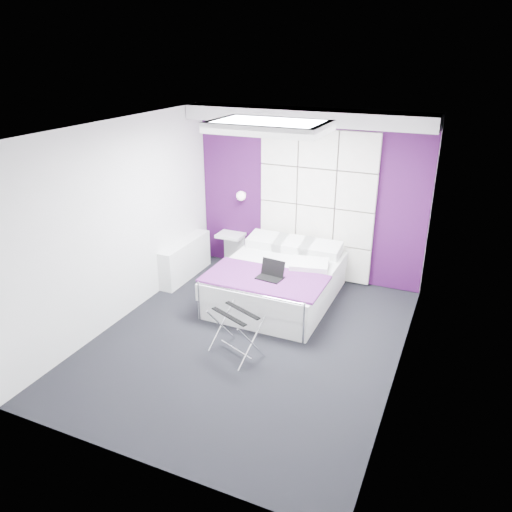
{
  "coord_description": "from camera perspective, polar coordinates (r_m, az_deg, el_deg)",
  "views": [
    {
      "loc": [
        2.25,
        -4.86,
        3.39
      ],
      "look_at": [
        -0.05,
        0.35,
        1.0
      ],
      "focal_mm": 35.0,
      "sensor_mm": 36.0,
      "label": 1
    }
  ],
  "objects": [
    {
      "name": "bed",
      "position": [
        7.17,
        2.48,
        -2.89
      ],
      "size": [
        1.62,
        1.95,
        0.69
      ],
      "color": "white",
      "rests_on": "floor"
    },
    {
      "name": "wall_right",
      "position": [
        5.31,
        17.02,
        -1.45
      ],
      "size": [
        0.0,
        4.4,
        4.4
      ],
      "primitive_type": "plane",
      "rotation": [
        1.57,
        0.0,
        -1.57
      ],
      "color": "white",
      "rests_on": "floor"
    },
    {
      "name": "laptop",
      "position": [
        6.64,
        1.73,
        -2.0
      ],
      "size": [
        0.34,
        0.24,
        0.24
      ],
      "rotation": [
        0.0,
        0.0,
        -0.12
      ],
      "color": "black",
      "rests_on": "bed"
    },
    {
      "name": "wall_back",
      "position": [
        7.7,
        5.98,
        6.9
      ],
      "size": [
        3.6,
        0.0,
        3.6
      ],
      "primitive_type": "plane",
      "rotation": [
        1.57,
        0.0,
        0.0
      ],
      "color": "white",
      "rests_on": "floor"
    },
    {
      "name": "headboard",
      "position": [
        7.64,
        6.87,
        5.71
      ],
      "size": [
        1.8,
        0.08,
        2.3
      ],
      "primitive_type": null,
      "color": "silver",
      "rests_on": "wall_back"
    },
    {
      "name": "floor",
      "position": [
        6.34,
        -0.84,
        -9.55
      ],
      "size": [
        4.4,
        4.4,
        0.0
      ],
      "primitive_type": "plane",
      "color": "black",
      "rests_on": "ground"
    },
    {
      "name": "soffit",
      "position": [
        7.23,
        5.73,
        15.59
      ],
      "size": [
        3.58,
        0.5,
        0.2
      ],
      "primitive_type": "cube",
      "color": "white",
      "rests_on": "wall_back"
    },
    {
      "name": "wall_lamp",
      "position": [
        7.97,
        -1.6,
        6.96
      ],
      "size": [
        0.15,
        0.15,
        0.15
      ],
      "primitive_type": "sphere",
      "color": "white",
      "rests_on": "wall_back"
    },
    {
      "name": "nightstand",
      "position": [
        8.24,
        -2.92,
        2.39
      ],
      "size": [
        0.43,
        0.33,
        0.05
      ],
      "primitive_type": "cube",
      "color": "white",
      "rests_on": "wall_back"
    },
    {
      "name": "ceiling",
      "position": [
        5.42,
        -1.0,
        14.39
      ],
      "size": [
        4.4,
        4.4,
        0.0
      ],
      "primitive_type": "plane",
      "rotation": [
        3.14,
        0.0,
        0.0
      ],
      "color": "white",
      "rests_on": "wall_back"
    },
    {
      "name": "accent_wall",
      "position": [
        7.69,
        5.96,
        6.88
      ],
      "size": [
        3.58,
        0.02,
        2.58
      ],
      "primitive_type": "cube",
      "color": "#3E0F44",
      "rests_on": "wall_back"
    },
    {
      "name": "skylight",
      "position": [
        5.97,
        1.49,
        14.67
      ],
      "size": [
        1.36,
        0.86,
        0.12
      ],
      "primitive_type": null,
      "color": "white",
      "rests_on": "ceiling"
    },
    {
      "name": "luggage_rack",
      "position": [
        5.94,
        -2.29,
        -8.85
      ],
      "size": [
        0.56,
        0.42,
        0.56
      ],
      "rotation": [
        0.0,
        0.0,
        -0.4
      ],
      "color": "silver",
      "rests_on": "floor"
    },
    {
      "name": "radiator",
      "position": [
        7.94,
        -8.06,
        -0.37
      ],
      "size": [
        0.22,
        1.2,
        0.6
      ],
      "primitive_type": "cube",
      "color": "white",
      "rests_on": "floor"
    },
    {
      "name": "wall_left",
      "position": [
        6.66,
        -15.15,
        3.68
      ],
      "size": [
        0.0,
        4.4,
        4.4
      ],
      "primitive_type": "plane",
      "rotation": [
        1.57,
        0.0,
        1.57
      ],
      "color": "white",
      "rests_on": "floor"
    }
  ]
}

